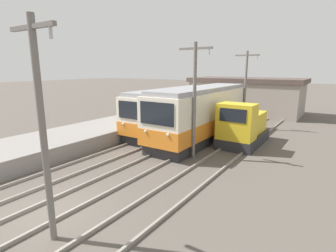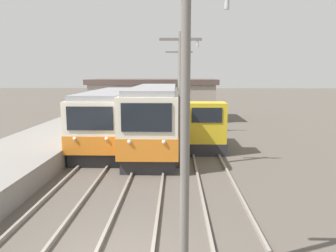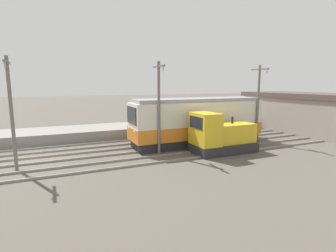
{
  "view_description": "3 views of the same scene",
  "coord_description": "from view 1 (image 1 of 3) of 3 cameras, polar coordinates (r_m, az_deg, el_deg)",
  "views": [
    {
      "loc": [
        8.63,
        -4.72,
        5.15
      ],
      "look_at": [
        -0.48,
        8.92,
        1.54
      ],
      "focal_mm": 28.0,
      "sensor_mm": 36.0,
      "label": 1
    },
    {
      "loc": [
        1.52,
        -7.45,
        4.61
      ],
      "look_at": [
        1.07,
        9.71,
        1.87
      ],
      "focal_mm": 35.0,
      "sensor_mm": 36.0,
      "label": 2
    },
    {
      "loc": [
        18.86,
        1.39,
        5.0
      ],
      "look_at": [
        1.14,
        9.29,
        1.89
      ],
      "focal_mm": 28.0,
      "sensor_mm": 36.0,
      "label": 3
    }
  ],
  "objects": [
    {
      "name": "catenary_mast_mid",
      "position": [
        14.86,
        5.81,
        6.34
      ],
      "size": [
        2.0,
        0.2,
        6.56
      ],
      "color": "slate",
      "rests_on": "ground"
    },
    {
      "name": "commuter_train_center",
      "position": [
        19.37,
        7.39,
        2.3
      ],
      "size": [
        2.84,
        11.38,
        3.86
      ],
      "color": "#28282B",
      "rests_on": "ground"
    },
    {
      "name": "commuter_train_left",
      "position": [
        21.36,
        1.5,
        3.01
      ],
      "size": [
        2.84,
        10.58,
        3.57
      ],
      "color": "#28282B",
      "rests_on": "ground"
    },
    {
      "name": "track_center",
      "position": [
        10.92,
        -24.79,
        -16.56
      ],
      "size": [
        1.54,
        60.0,
        0.14
      ],
      "color": "gray",
      "rests_on": "ground"
    },
    {
      "name": "track_right",
      "position": [
        8.81,
        -13.53,
        -23.19
      ],
      "size": [
        1.54,
        60.0,
        0.14
      ],
      "color": "gray",
      "rests_on": "ground"
    },
    {
      "name": "catenary_mast_far",
      "position": [
        23.22,
        16.48,
        8.08
      ],
      "size": [
        2.0,
        0.2,
        6.56
      ],
      "color": "slate",
      "rests_on": "ground"
    },
    {
      "name": "ground_plane",
      "position": [
        11.11,
        -25.33,
        -16.51
      ],
      "size": [
        200.0,
        200.0,
        0.0
      ],
      "primitive_type": "plane",
      "color": "#564F47"
    },
    {
      "name": "station_building",
      "position": [
        32.3,
        16.63,
        6.42
      ],
      "size": [
        12.6,
        6.3,
        4.08
      ],
      "color": "gray",
      "rests_on": "ground"
    },
    {
      "name": "catenary_mast_near",
      "position": [
        8.15,
        -25.7,
        0.15
      ],
      "size": [
        2.0,
        0.2,
        6.56
      ],
      "color": "slate",
      "rests_on": "ground"
    },
    {
      "name": "shunting_locomotive",
      "position": [
        18.58,
        15.94,
        -0.33
      ],
      "size": [
        2.4,
        4.75,
        3.0
      ],
      "color": "#28282B",
      "rests_on": "ground"
    },
    {
      "name": "track_left",
      "position": [
        13.2,
        -31.36,
        -12.15
      ],
      "size": [
        1.54,
        60.0,
        0.14
      ],
      "color": "gray",
      "rests_on": "ground"
    }
  ]
}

